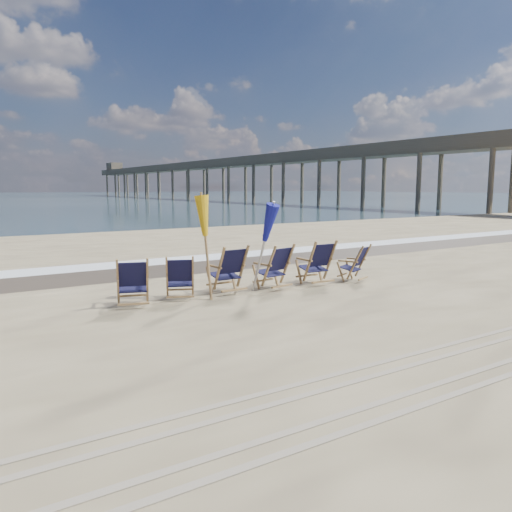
{
  "coord_description": "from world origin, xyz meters",
  "views": [
    {
      "loc": [
        -5.72,
        -6.79,
        2.37
      ],
      "look_at": [
        0.0,
        2.2,
        0.9
      ],
      "focal_mm": 35.0,
      "sensor_mm": 36.0,
      "label": 1
    }
  ],
  "objects_px": {
    "beach_chair_3": "(287,266)",
    "beach_chair_4": "(330,262)",
    "beach_chair_0": "(148,282)",
    "fishing_pier": "(220,175)",
    "beach_chair_1": "(193,277)",
    "umbrella_blue": "(262,224)",
    "beach_chair_2": "(243,268)",
    "umbrella_yellow": "(206,221)",
    "beach_chair_5": "(363,262)"
  },
  "relations": [
    {
      "from": "beach_chair_2",
      "to": "fishing_pier",
      "type": "xyz_separation_m",
      "value": [
        37.99,
        71.23,
        4.1
      ]
    },
    {
      "from": "beach_chair_1",
      "to": "umbrella_yellow",
      "type": "relative_size",
      "value": 0.44
    },
    {
      "from": "umbrella_yellow",
      "to": "umbrella_blue",
      "type": "relative_size",
      "value": 1.05
    },
    {
      "from": "beach_chair_4",
      "to": "beach_chair_5",
      "type": "relative_size",
      "value": 1.18
    },
    {
      "from": "beach_chair_1",
      "to": "umbrella_yellow",
      "type": "height_order",
      "value": "umbrella_yellow"
    },
    {
      "from": "beach_chair_0",
      "to": "fishing_pier",
      "type": "distance_m",
      "value": 82.12
    },
    {
      "from": "beach_chair_4",
      "to": "umbrella_blue",
      "type": "distance_m",
      "value": 2.24
    },
    {
      "from": "beach_chair_2",
      "to": "beach_chair_5",
      "type": "height_order",
      "value": "beach_chair_2"
    },
    {
      "from": "beach_chair_2",
      "to": "umbrella_yellow",
      "type": "distance_m",
      "value": 1.51
    },
    {
      "from": "umbrella_yellow",
      "to": "beach_chair_2",
      "type": "bearing_deg",
      "value": 11.09
    },
    {
      "from": "beach_chair_0",
      "to": "beach_chair_2",
      "type": "height_order",
      "value": "beach_chair_2"
    },
    {
      "from": "umbrella_blue",
      "to": "fishing_pier",
      "type": "bearing_deg",
      "value": 62.23
    },
    {
      "from": "beach_chair_5",
      "to": "beach_chair_3",
      "type": "bearing_deg",
      "value": -29.24
    },
    {
      "from": "umbrella_yellow",
      "to": "beach_chair_3",
      "type": "bearing_deg",
      "value": 1.12
    },
    {
      "from": "umbrella_yellow",
      "to": "umbrella_blue",
      "type": "height_order",
      "value": "umbrella_yellow"
    },
    {
      "from": "beach_chair_1",
      "to": "beach_chair_2",
      "type": "distance_m",
      "value": 1.3
    },
    {
      "from": "beach_chair_5",
      "to": "umbrella_blue",
      "type": "relative_size",
      "value": 0.46
    },
    {
      "from": "umbrella_yellow",
      "to": "beach_chair_0",
      "type": "bearing_deg",
      "value": 179.59
    },
    {
      "from": "beach_chair_0",
      "to": "beach_chair_4",
      "type": "distance_m",
      "value": 4.64
    },
    {
      "from": "umbrella_yellow",
      "to": "beach_chair_1",
      "type": "bearing_deg",
      "value": 160.45
    },
    {
      "from": "beach_chair_5",
      "to": "fishing_pier",
      "type": "distance_m",
      "value": 79.64
    },
    {
      "from": "beach_chair_2",
      "to": "umbrella_yellow",
      "type": "bearing_deg",
      "value": 8.63
    },
    {
      "from": "beach_chair_2",
      "to": "umbrella_yellow",
      "type": "height_order",
      "value": "umbrella_yellow"
    },
    {
      "from": "beach_chair_2",
      "to": "umbrella_blue",
      "type": "height_order",
      "value": "umbrella_blue"
    },
    {
      "from": "beach_chair_3",
      "to": "beach_chair_5",
      "type": "height_order",
      "value": "beach_chair_3"
    },
    {
      "from": "beach_chair_1",
      "to": "beach_chair_5",
      "type": "relative_size",
      "value": 1.02
    },
    {
      "from": "beach_chair_0",
      "to": "umbrella_blue",
      "type": "bearing_deg",
      "value": -164.7
    },
    {
      "from": "beach_chair_0",
      "to": "beach_chair_2",
      "type": "xyz_separation_m",
      "value": [
        2.32,
        0.19,
        0.05
      ]
    },
    {
      "from": "beach_chair_0",
      "to": "umbrella_yellow",
      "type": "bearing_deg",
      "value": -162.95
    },
    {
      "from": "umbrella_yellow",
      "to": "fishing_pier",
      "type": "bearing_deg",
      "value": 61.37
    },
    {
      "from": "beach_chair_2",
      "to": "beach_chair_3",
      "type": "height_order",
      "value": "beach_chair_2"
    },
    {
      "from": "beach_chair_4",
      "to": "umbrella_blue",
      "type": "relative_size",
      "value": 0.54
    },
    {
      "from": "beach_chair_2",
      "to": "fishing_pier",
      "type": "bearing_deg",
      "value": -120.53
    },
    {
      "from": "beach_chair_4",
      "to": "beach_chair_5",
      "type": "xyz_separation_m",
      "value": [
        1.06,
        -0.06,
        -0.08
      ]
    },
    {
      "from": "beach_chair_1",
      "to": "umbrella_yellow",
      "type": "xyz_separation_m",
      "value": [
        0.29,
        -0.1,
        1.18
      ]
    },
    {
      "from": "beach_chair_1",
      "to": "beach_chair_3",
      "type": "relative_size",
      "value": 0.89
    },
    {
      "from": "beach_chair_1",
      "to": "beach_chair_3",
      "type": "bearing_deg",
      "value": -158.01
    },
    {
      "from": "beach_chair_2",
      "to": "beach_chair_4",
      "type": "distance_m",
      "value": 2.34
    },
    {
      "from": "umbrella_blue",
      "to": "beach_chair_2",
      "type": "bearing_deg",
      "value": 138.37
    },
    {
      "from": "beach_chair_3",
      "to": "umbrella_blue",
      "type": "distance_m",
      "value": 1.32
    },
    {
      "from": "beach_chair_3",
      "to": "fishing_pier",
      "type": "xyz_separation_m",
      "value": [
        36.86,
        71.39,
        4.11
      ]
    },
    {
      "from": "beach_chair_4",
      "to": "umbrella_blue",
      "type": "xyz_separation_m",
      "value": [
        -2.0,
        0.03,
        1.01
      ]
    },
    {
      "from": "beach_chair_3",
      "to": "umbrella_blue",
      "type": "bearing_deg",
      "value": -0.07
    },
    {
      "from": "beach_chair_3",
      "to": "beach_chair_4",
      "type": "distance_m",
      "value": 1.2
    },
    {
      "from": "beach_chair_0",
      "to": "fishing_pier",
      "type": "bearing_deg",
      "value": -101.99
    },
    {
      "from": "beach_chair_4",
      "to": "beach_chair_1",
      "type": "bearing_deg",
      "value": -1.37
    },
    {
      "from": "beach_chair_3",
      "to": "umbrella_blue",
      "type": "height_order",
      "value": "umbrella_blue"
    },
    {
      "from": "beach_chair_0",
      "to": "beach_chair_1",
      "type": "bearing_deg",
      "value": -157.45
    },
    {
      "from": "beach_chair_2",
      "to": "beach_chair_5",
      "type": "distance_m",
      "value": 3.4
    },
    {
      "from": "beach_chair_0",
      "to": "umbrella_blue",
      "type": "distance_m",
      "value": 2.85
    }
  ]
}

